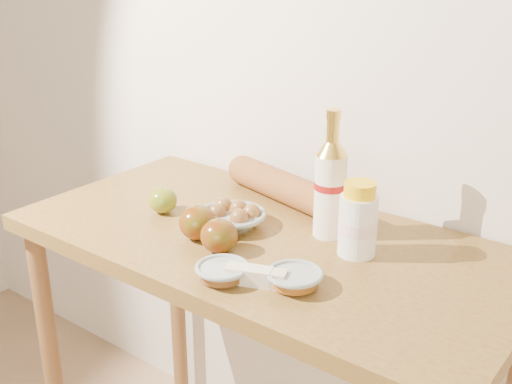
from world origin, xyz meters
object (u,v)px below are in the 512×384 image
Objects in this scene: cream_bottle at (358,221)px; table at (264,283)px; bourbon_bottle at (330,186)px; egg_bowl at (233,217)px; baguette at (291,190)px.

table is at bearing 174.66° from cream_bottle.
egg_bowl is at bearing -176.79° from bourbon_bottle.
bourbon_bottle is 0.22m from baguette.
cream_bottle is 0.34× the size of baguette.
baguette is (-0.27, 0.15, -0.04)m from cream_bottle.
cream_bottle is at bearing -46.12° from bourbon_bottle.
egg_bowl is at bearing -86.12° from baguette.
egg_bowl is (-0.21, -0.10, -0.10)m from bourbon_bottle.
bourbon_bottle is 0.61× the size of baguette.
baguette is at bearing 133.16° from cream_bottle.
egg_bowl is at bearing -179.67° from table.
bourbon_bottle reaches higher than baguette.
baguette is (-0.06, 0.20, 0.16)m from table.
baguette is (-0.18, 0.10, -0.08)m from bourbon_bottle.
egg_bowl is (-0.31, -0.05, -0.05)m from cream_bottle.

